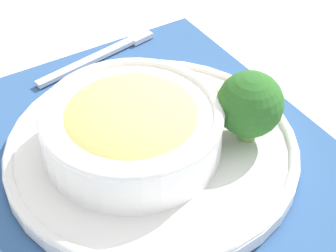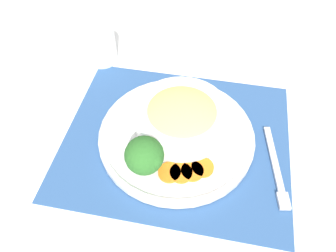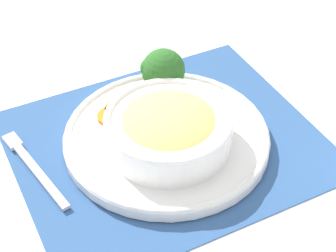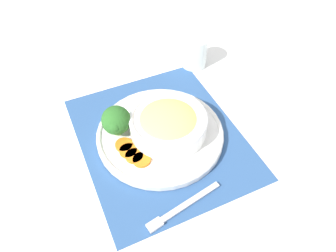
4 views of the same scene
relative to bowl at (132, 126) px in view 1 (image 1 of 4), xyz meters
The scene contains 10 objects.
ground_plane 0.06m from the bowl, 72.71° to the left, with size 4.00×4.00×0.00m, color white.
placemat 0.05m from the bowl, 72.71° to the left, with size 0.46×0.39×0.00m.
plate 0.04m from the bowl, 72.71° to the left, with size 0.31×0.31×0.02m.
bowl is the anchor object (origin of this frame).
broccoli_floret 0.12m from the bowl, 68.66° to the left, with size 0.07×0.07×0.08m.
carrot_slice_near 0.12m from the bowl, 89.87° to the left, with size 0.04×0.04×0.01m.
carrot_slice_middle 0.12m from the bowl, 100.48° to the left, with size 0.04×0.04×0.01m.
carrot_slice_far 0.11m from the bowl, 111.25° to the left, with size 0.04×0.04×0.01m.
carrot_slice_extra 0.11m from the bowl, 122.25° to the left, with size 0.04×0.04×0.01m.
fork 0.21m from the bowl, 161.96° to the left, with size 0.05×0.18×0.01m.
Camera 1 is at (0.38, -0.20, 0.43)m, focal length 60.00 mm.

